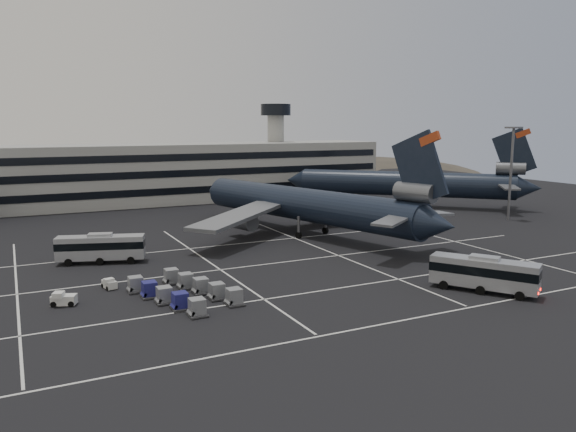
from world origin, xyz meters
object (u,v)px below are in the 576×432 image
object	(u,v)px
trijet_main	(306,204)
bus_near	(484,272)
bus_far	(101,247)
tug_a	(110,284)
uld_cluster	(183,290)

from	to	relation	value
trijet_main	bus_near	size ratio (longest dim) A/B	4.99
bus_far	tug_a	size ratio (longest dim) A/B	5.25
trijet_main	bus_far	xyz separation A→B (m)	(-34.46, -4.88, -3.00)
trijet_main	uld_cluster	world-z (taller)	trijet_main
trijet_main	uld_cluster	xyz separation A→B (m)	(-28.84, -25.30, -4.38)
tug_a	trijet_main	bearing A→B (deg)	14.35
bus_near	uld_cluster	size ratio (longest dim) A/B	0.76
bus_far	tug_a	xyz separation A→B (m)	(-0.99, -13.14, -1.66)
tug_a	bus_near	bearing A→B (deg)	-40.66
bus_near	tug_a	distance (m)	42.77
trijet_main	tug_a	size ratio (longest dim) A/B	25.00
trijet_main	tug_a	world-z (taller)	trijet_main
bus_far	bus_near	bearing A→B (deg)	-114.38
trijet_main	bus_far	size ratio (longest dim) A/B	4.77
uld_cluster	bus_far	bearing A→B (deg)	105.37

